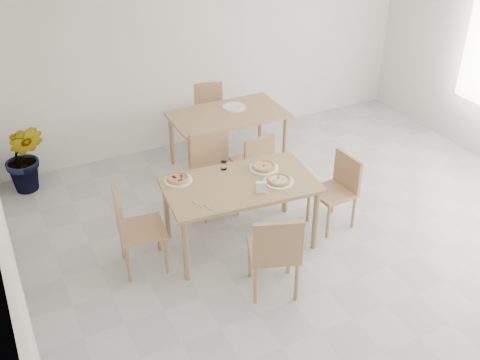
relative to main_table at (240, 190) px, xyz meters
name	(u,v)px	position (x,y,z in m)	size (l,w,h in m)	color
main_table	(240,190)	(0.00, 0.00, 0.00)	(1.61, 1.02, 0.75)	#A18353
chair_south	(275,250)	(-0.07, -0.86, -0.14)	(0.58, 0.58, 0.91)	tan
chair_north	(213,166)	(0.04, 0.77, -0.13)	(0.49, 0.49, 0.93)	tan
chair_west	(133,226)	(-1.12, 0.10, -0.15)	(0.49, 0.49, 0.89)	tan
chair_east	(339,186)	(1.13, -0.15, -0.18)	(0.44, 0.44, 0.84)	tan
plate_margherita	(264,168)	(0.35, 0.14, 0.09)	(0.31, 0.31, 0.02)	white
plate_mushroom	(279,182)	(0.36, -0.16, 0.09)	(0.31, 0.31, 0.02)	white
plate_pepperoni	(178,180)	(-0.55, 0.32, 0.09)	(0.29, 0.29, 0.02)	white
pizza_margherita	(264,166)	(0.35, 0.14, 0.11)	(0.33, 0.33, 0.03)	#DEBC68
pizza_mushroom	(279,180)	(0.36, -0.16, 0.11)	(0.28, 0.28, 0.03)	#DEBC68
pizza_pepperoni	(178,178)	(-0.55, 0.32, 0.11)	(0.24, 0.24, 0.03)	#DEBC68
tumbler_a	(261,188)	(0.11, -0.23, 0.13)	(0.07, 0.07, 0.09)	white
tumbler_b	(224,165)	(-0.03, 0.33, 0.12)	(0.07, 0.07, 0.09)	white
napkin_holder	(261,188)	(0.10, -0.27, 0.14)	(0.13, 0.09, 0.13)	silver
fork_a	(197,204)	(-0.53, -0.16, 0.08)	(0.02, 0.19, 0.01)	silver
fork_b	(210,208)	(-0.46, -0.28, 0.08)	(0.02, 0.18, 0.01)	silver
second_table	(228,119)	(0.62, 1.58, -0.01)	(1.46, 0.85, 0.75)	tan
chair_back_s	(254,159)	(0.60, 0.81, -0.20)	(0.43, 0.43, 0.81)	tan
chair_back_n	(209,110)	(0.67, 2.32, -0.18)	(0.52, 0.52, 0.85)	tan
plate_empty	(234,107)	(0.76, 1.70, 0.09)	(0.30, 0.30, 0.02)	white
potted_plant	(25,158)	(-1.84, 2.11, -0.22)	(0.50, 0.40, 0.90)	#336E21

